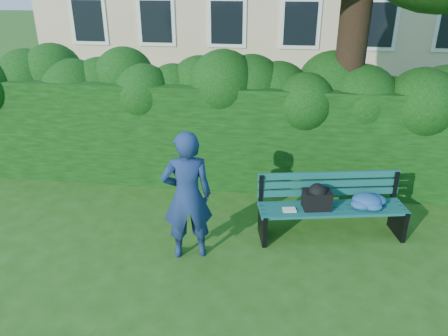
# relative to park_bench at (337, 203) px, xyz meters

# --- Properties ---
(ground) EXTENTS (80.00, 80.00, 0.00)m
(ground) POSITION_rel_park_bench_xyz_m (-1.61, -0.59, -0.50)
(ground) COLOR #235313
(ground) RESTS_ON ground
(hedge) EXTENTS (10.00, 1.00, 1.80)m
(hedge) POSITION_rel_park_bench_xyz_m (-1.61, 1.61, 0.40)
(hedge) COLOR black
(hedge) RESTS_ON ground
(park_bench) EXTENTS (2.13, 0.95, 0.89)m
(park_bench) POSITION_rel_park_bench_xyz_m (0.00, 0.00, 0.00)
(park_bench) COLOR #105350
(park_bench) RESTS_ON ground
(man_reading) EXTENTS (0.74, 0.59, 1.76)m
(man_reading) POSITION_rel_park_bench_xyz_m (-1.98, -0.77, 0.38)
(man_reading) COLOR navy
(man_reading) RESTS_ON ground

